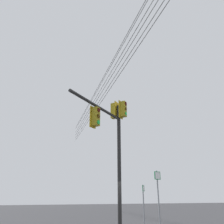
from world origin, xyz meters
TOP-DOWN VIEW (x-y plane):
  - signal_mast_assembly at (-0.25, 0.45)m, footprint 3.70×3.37m
  - route_sign_primary at (2.40, -2.04)m, footprint 0.21×0.20m
  - route_sign_secondary at (0.17, -2.05)m, footprint 0.15×0.39m
  - overhead_wire_span at (1.73, 0.14)m, footprint 32.98×2.65m

SIDE VIEW (x-z plane):
  - route_sign_primary at x=2.40m, z-range 0.21..2.63m
  - route_sign_secondary at x=0.17m, z-range 0.37..3.45m
  - signal_mast_assembly at x=-0.25m, z-range 1.47..8.42m
  - overhead_wire_span at x=1.73m, z-range 8.49..10.66m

